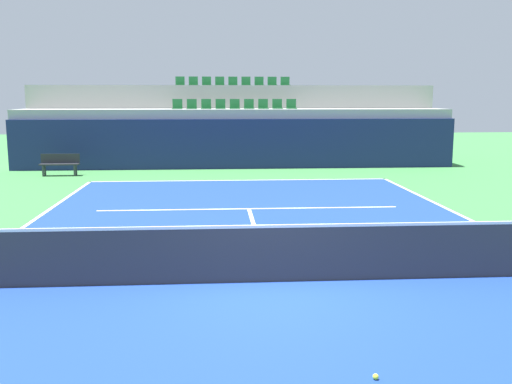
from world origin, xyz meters
TOP-DOWN VIEW (x-y plane):
  - ground_plane at (0.00, 0.00)m, footprint 80.00×80.00m
  - court_surface at (0.00, 0.00)m, footprint 11.00×24.00m
  - baseline_far at (0.00, 11.95)m, footprint 11.00×0.10m
  - service_line_far at (0.00, 6.40)m, footprint 8.26×0.10m
  - centre_service_line at (0.00, 3.20)m, footprint 0.10×6.40m
  - back_wall at (0.00, 15.60)m, footprint 19.01×0.30m
  - stands_tier_lower at (0.00, 16.95)m, footprint 19.01×2.40m
  - stands_tier_upper at (0.00, 19.35)m, footprint 19.01×2.40m
  - seating_row_lower at (0.00, 17.04)m, footprint 5.56×0.44m
  - seating_row_upper at (0.00, 19.44)m, footprint 5.56×0.44m
  - tennis_net at (0.00, 0.00)m, footprint 11.08×0.08m
  - player_bench at (-6.99, 13.86)m, footprint 1.50×0.40m
  - tennis_ball_0 at (0.81, -3.46)m, footprint 0.07×0.07m

SIDE VIEW (x-z plane):
  - ground_plane at x=0.00m, z-range 0.00..0.00m
  - court_surface at x=0.00m, z-range 0.00..0.01m
  - baseline_far at x=0.00m, z-range 0.01..0.01m
  - service_line_far at x=0.00m, z-range 0.01..0.01m
  - centre_service_line at x=0.00m, z-range 0.01..0.01m
  - tennis_ball_0 at x=0.81m, z-range 0.01..0.08m
  - player_bench at x=-6.99m, z-range 0.08..0.93m
  - tennis_net at x=0.00m, z-range -0.03..1.04m
  - back_wall at x=0.00m, z-range 0.00..2.12m
  - stands_tier_lower at x=0.00m, z-range 0.00..2.53m
  - stands_tier_upper at x=0.00m, z-range 0.00..3.59m
  - seating_row_lower at x=0.00m, z-range 2.43..2.87m
  - seating_row_upper at x=0.00m, z-range 3.50..3.94m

